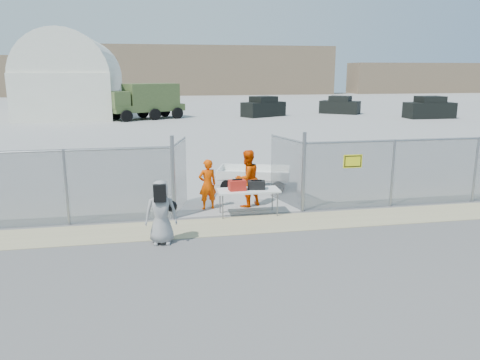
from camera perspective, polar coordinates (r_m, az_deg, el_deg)
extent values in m
plane|color=#545151|center=(12.54, 1.74, -6.94)|extent=(160.00, 160.00, 0.00)
cube|color=#9C9B98|center=(53.73, -8.17, 8.37)|extent=(160.00, 80.00, 0.01)
cube|color=tan|center=(13.46, 0.81, -5.49)|extent=(44.00, 1.60, 0.01)
cube|color=red|center=(14.08, -0.34, -0.64)|extent=(0.52, 0.36, 0.31)
cube|color=black|center=(14.24, 2.01, -0.61)|extent=(0.57, 0.40, 0.25)
imported|color=#EE4700|center=(14.83, -3.98, -0.54)|extent=(0.65, 0.49, 1.62)
imported|color=#EE4700|center=(15.08, 0.88, 0.18)|extent=(1.13, 1.04, 1.86)
imported|color=gray|center=(12.00, -9.61, -3.89)|extent=(0.84, 0.58, 1.65)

